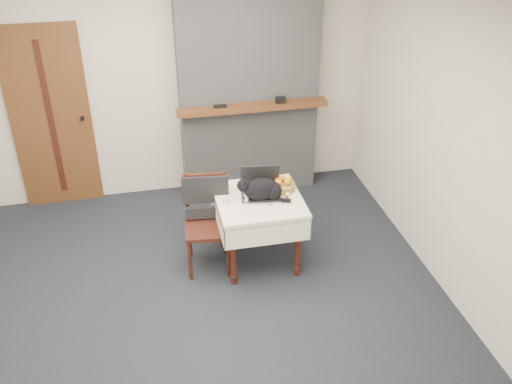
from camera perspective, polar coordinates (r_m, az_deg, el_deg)
ground at (r=5.19m, az=-6.44°, el=-10.52°), size 4.50×4.50×0.00m
room_shell at (r=4.68m, az=-8.36°, el=9.83°), size 4.52×4.01×2.61m
door at (r=6.43m, az=-19.81°, el=6.87°), size 0.82×0.10×2.00m
chimney at (r=6.24m, az=-0.77°, el=10.97°), size 1.62×0.48×2.60m
side_table at (r=5.26m, az=0.28°, el=-1.67°), size 0.78×0.78×0.70m
laptop at (r=5.23m, az=0.44°, el=0.37°), size 0.40×0.35×0.27m
cat at (r=5.14m, az=0.65°, el=0.26°), size 0.48×0.25×0.24m
cream_jar at (r=5.10m, az=-3.03°, el=-0.90°), size 0.06×0.06×0.07m
pill_bottle at (r=5.17m, az=3.14°, el=-0.46°), size 0.03×0.03×0.07m
fruit_basket at (r=5.32m, az=2.67°, el=0.77°), size 0.23×0.23×0.13m
desk_clutter at (r=5.24m, az=1.96°, el=-0.34°), size 0.14×0.10×0.01m
chair at (r=5.28m, az=-4.99°, el=-1.67°), size 0.46×0.45×0.93m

